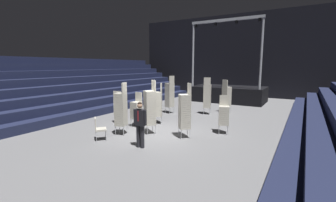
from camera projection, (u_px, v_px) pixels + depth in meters
name	position (u px, v px, depth m)	size (l,w,h in m)	color
ground_plane	(158.00, 134.00, 10.56)	(22.00, 30.00, 0.10)	slate
arena_end_wall	(242.00, 56.00, 22.67)	(22.00, 0.30, 8.00)	black
bleacher_bank_left	(65.00, 84.00, 15.19)	(6.00, 24.00, 3.60)	#191E38
stage_riser	(228.00, 93.00, 19.65)	(5.90, 3.29, 6.56)	black
man_with_tie	(140.00, 122.00, 8.48)	(0.57, 0.24, 1.72)	black
chair_stack_front_left	(158.00, 103.00, 12.03)	(0.59, 0.59, 2.14)	#B2B5BA
chair_stack_front_right	(150.00, 107.00, 10.24)	(0.61, 0.61, 2.39)	#B2B5BA
chair_stack_mid_left	(136.00, 110.00, 11.49)	(0.46, 0.46, 1.71)	#B2B5BA
chair_stack_mid_right	(121.00, 109.00, 10.12)	(0.54, 0.54, 2.31)	#B2B5BA
chair_stack_mid_centre	(224.00, 115.00, 10.28)	(0.56, 0.56, 1.71)	#B2B5BA
chair_stack_rear_left	(226.00, 96.00, 14.92)	(0.58, 0.58, 2.14)	#B2B5BA
chair_stack_rear_right	(170.00, 95.00, 14.71)	(0.55, 0.55, 2.39)	#B2B5BA
chair_stack_rear_centre	(119.00, 107.00, 12.32)	(0.56, 0.56, 1.71)	#B2B5BA
chair_stack_aisle_left	(185.00, 111.00, 9.65)	(0.62, 0.62, 2.31)	#B2B5BA
chair_stack_aisle_right	(207.00, 96.00, 14.39)	(0.54, 0.54, 2.31)	#B2B5BA
loose_chair_near_man	(99.00, 127.00, 9.40)	(0.62, 0.62, 0.95)	#B2B5BA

